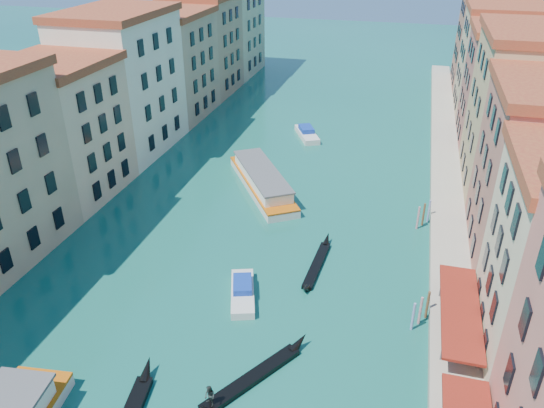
# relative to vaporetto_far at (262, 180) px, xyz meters

# --- Properties ---
(left_bank_palazzos) EXTENTS (12.80, 128.40, 21.00)m
(left_bank_palazzos) POSITION_rel_vaporetto_far_xyz_m (-24.08, 2.30, 8.47)
(left_bank_palazzos) COLOR beige
(left_bank_palazzos) RESTS_ON ground
(right_bank_palazzos) EXTENTS (12.80, 128.40, 21.00)m
(right_bank_palazzos) POSITION_rel_vaporetto_far_xyz_m (31.92, 2.63, 8.51)
(right_bank_palazzos) COLOR #A55235
(right_bank_palazzos) RESTS_ON ground
(quay) EXTENTS (4.00, 140.00, 1.00)m
(quay) POSITION_rel_vaporetto_far_xyz_m (23.92, 2.63, -0.73)
(quay) COLOR #A9A189
(quay) RESTS_ON ground
(vaporetto_far) EXTENTS (13.52, 17.73, 2.74)m
(vaporetto_far) POSITION_rel_vaporetto_far_xyz_m (0.00, 0.00, 0.00)
(vaporetto_far) COLOR silver
(vaporetto_far) RESTS_ON ground
(gondola_right) EXTENTS (7.49, 11.10, 2.50)m
(gondola_right) POSITION_rel_vaporetto_far_xyz_m (8.35, -32.93, -0.75)
(gondola_right) COLOR black
(gondola_right) RESTS_ON ground
(gondola_far) EXTENTS (1.49, 11.14, 1.58)m
(gondola_far) POSITION_rel_vaporetto_far_xyz_m (10.53, -15.82, -0.91)
(gondola_far) COLOR black
(gondola_far) RESTS_ON ground
(motorboat_mid) EXTENTS (4.21, 7.22, 1.43)m
(motorboat_mid) POSITION_rel_vaporetto_far_xyz_m (4.53, -22.71, -0.68)
(motorboat_mid) COLOR silver
(motorboat_mid) RESTS_ON ground
(motorboat_far) EXTENTS (5.62, 8.11, 1.62)m
(motorboat_far) POSITION_rel_vaporetto_far_xyz_m (1.87, 20.54, -0.60)
(motorboat_far) COLOR silver
(motorboat_far) RESTS_ON ground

